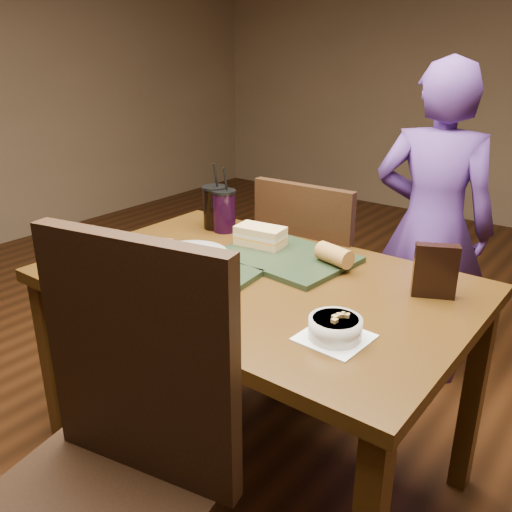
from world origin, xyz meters
The scene contains 16 objects.
ground centered at (0.00, 0.00, 0.00)m, with size 6.00×6.00×0.00m, color #381C0B.
dining_table centered at (0.00, 0.00, 0.66)m, with size 1.30×0.85×0.75m.
chair_near centered at (0.15, -0.71, 0.60)m, with size 0.55×0.55×1.08m.
chair_far centered at (-0.10, 0.52, 0.53)m, with size 0.43×0.43×0.95m.
diner centered at (0.20, 0.97, 0.70)m, with size 0.51×0.33×1.39m, color #502D7C.
tray_near centered at (-0.18, -0.15, 0.76)m, with size 0.42×0.32×0.02m, color black.
tray_far centered at (-0.01, 0.18, 0.76)m, with size 0.42×0.32×0.02m, color black.
salad_bowl centered at (-0.15, -0.13, 0.81)m, with size 0.23×0.23×0.08m.
soup_bowl centered at (0.38, -0.18, 0.78)m, with size 0.17×0.17×0.06m.
sandwich_near centered at (-0.35, -0.09, 0.79)m, with size 0.12×0.11×0.05m.
sandwich_far centered at (-0.14, 0.20, 0.80)m, with size 0.18×0.11×0.07m.
baguette_near centered at (-0.01, -0.30, 0.80)m, with size 0.07×0.07×0.13m, color #AD7533.
baguette_far centered at (0.16, 0.20, 0.80)m, with size 0.06×0.06×0.12m, color #AD7533.
cup_cola centered at (-0.42, 0.29, 0.83)m, with size 0.10×0.10×0.26m.
cup_berry centered at (-0.37, 0.28, 0.83)m, with size 0.09×0.09×0.25m.
chip_bag centered at (0.48, 0.20, 0.83)m, with size 0.12×0.04×0.16m, color black.
Camera 1 is at (0.94, -1.22, 1.42)m, focal length 38.00 mm.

